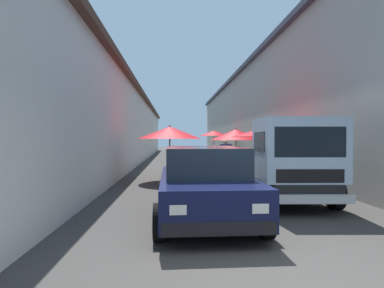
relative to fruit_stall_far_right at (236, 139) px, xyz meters
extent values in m
plane|color=#3D3A38|center=(3.40, 1.42, -1.61)|extent=(90.00, 90.00, 0.00)
cube|color=silver|center=(5.65, 8.37, 0.59)|extent=(49.50, 7.00, 4.39)
cube|color=#4C3328|center=(5.65, 8.37, 2.91)|extent=(49.80, 7.50, 0.24)
cube|color=#A39E93|center=(5.65, -5.53, 1.54)|extent=(49.50, 7.00, 6.30)
cube|color=#383D4C|center=(5.65, -5.53, 4.81)|extent=(49.80, 7.50, 0.24)
cylinder|color=#9E9EA3|center=(-0.03, 0.01, -0.58)|extent=(0.06, 0.06, 2.04)
cone|color=red|center=(-0.03, 0.01, 0.19)|extent=(2.27, 2.27, 0.49)
sphere|color=#9E9EA3|center=(-0.03, 0.01, 0.48)|extent=(0.07, 0.07, 0.07)
cube|color=brown|center=(0.16, -0.04, -1.21)|extent=(0.87, 0.57, 0.80)
sphere|color=orange|center=(0.16, -0.23, -0.77)|extent=(0.09, 0.09, 0.09)
sphere|color=orange|center=(-0.06, -0.04, -0.71)|extent=(0.09, 0.09, 0.09)
sphere|color=orange|center=(0.45, 0.02, -0.77)|extent=(0.09, 0.09, 0.09)
sphere|color=orange|center=(0.40, -0.08, -0.77)|extent=(0.09, 0.09, 0.09)
sphere|color=orange|center=(0.40, 0.03, -0.77)|extent=(0.09, 0.09, 0.09)
cylinder|color=#9E9EA3|center=(-2.48, -0.57, -0.59)|extent=(0.06, 0.06, 2.02)
cone|color=red|center=(-2.48, -0.57, 0.25)|extent=(2.45, 2.45, 0.32)
sphere|color=#9E9EA3|center=(-2.48, -0.57, 0.46)|extent=(0.07, 0.07, 0.07)
cube|color=#9E7547|center=(-2.26, -0.64, -1.22)|extent=(0.77, 0.75, 0.77)
sphere|color=orange|center=(-2.27, -0.41, -0.74)|extent=(0.09, 0.09, 0.09)
sphere|color=orange|center=(-2.25, -0.79, -0.79)|extent=(0.09, 0.09, 0.09)
sphere|color=orange|center=(-2.19, -0.58, -0.79)|extent=(0.09, 0.09, 0.09)
sphere|color=orange|center=(-2.02, -0.57, -0.79)|extent=(0.09, 0.09, 0.09)
cylinder|color=#9E9EA3|center=(9.45, -0.25, -0.50)|extent=(0.06, 0.06, 2.21)
cone|color=red|center=(9.45, -0.25, 0.41)|extent=(2.21, 2.21, 0.39)
sphere|color=#9E9EA3|center=(9.45, -0.25, 0.64)|extent=(0.07, 0.07, 0.07)
cube|color=#9E7547|center=(9.42, -0.05, -1.23)|extent=(0.84, 0.69, 0.75)
sphere|color=orange|center=(9.41, -0.10, -0.81)|extent=(0.09, 0.09, 0.09)
sphere|color=orange|center=(9.48, 0.18, -0.76)|extent=(0.09, 0.09, 0.09)
sphere|color=orange|center=(9.67, 0.07, -0.81)|extent=(0.09, 0.09, 0.09)
sphere|color=orange|center=(9.18, -0.16, -0.81)|extent=(0.09, 0.09, 0.09)
sphere|color=orange|center=(9.35, -0.01, -0.81)|extent=(0.09, 0.09, 0.09)
cylinder|color=#9E9EA3|center=(-1.80, 2.91, -0.56)|extent=(0.06, 0.06, 2.08)
cone|color=red|center=(-1.80, 2.91, 0.24)|extent=(2.41, 2.41, 0.47)
sphere|color=#9E9EA3|center=(-1.80, 2.91, 0.52)|extent=(0.07, 0.07, 0.07)
cube|color=#9E7547|center=(-1.58, 2.67, -1.21)|extent=(0.81, 0.58, 0.79)
sphere|color=orange|center=(-1.65, 2.73, -0.78)|extent=(0.09, 0.09, 0.09)
sphere|color=orange|center=(-1.69, 2.86, -0.78)|extent=(0.09, 0.09, 0.09)
sphere|color=orange|center=(-1.34, 2.72, -0.72)|extent=(0.09, 0.09, 0.09)
sphere|color=orange|center=(-1.63, 2.61, -0.78)|extent=(0.09, 0.09, 0.09)
cube|color=#0F1438|center=(-7.39, 2.15, -1.04)|extent=(3.92, 1.77, 0.64)
cube|color=#19232D|center=(-7.24, 2.15, -0.44)|extent=(2.36, 1.54, 0.56)
cube|color=black|center=(-9.30, 2.12, -1.26)|extent=(0.12, 1.65, 0.20)
cube|color=silver|center=(-9.31, 1.54, -0.98)|extent=(0.06, 0.24, 0.14)
cube|color=silver|center=(-9.32, 2.71, -0.98)|extent=(0.06, 0.24, 0.14)
cylinder|color=black|center=(-8.70, 1.27, -1.31)|extent=(0.60, 0.21, 0.60)
cylinder|color=black|center=(-8.72, 2.99, -1.31)|extent=(0.60, 0.21, 0.60)
cylinder|color=black|center=(-6.05, 1.31, -1.31)|extent=(0.60, 0.21, 0.60)
cylinder|color=black|center=(-6.07, 3.03, -1.31)|extent=(0.60, 0.21, 0.60)
cube|color=black|center=(-5.08, -0.14, -1.11)|extent=(4.87, 1.72, 0.36)
cube|color=#ADC6E0|center=(-6.71, -0.05, -0.23)|extent=(1.63, 1.83, 1.40)
cube|color=#19232D|center=(-7.45, -0.02, -0.05)|extent=(0.14, 1.47, 0.63)
cube|color=#19232D|center=(-6.71, -0.05, -0.05)|extent=(1.14, 1.83, 0.45)
cube|color=black|center=(-7.46, -0.01, -0.75)|extent=(0.13, 1.40, 0.28)
cube|color=silver|center=(-7.54, -0.01, -1.21)|extent=(0.21, 1.75, 0.18)
cube|color=gray|center=(-4.31, -1.01, -0.68)|extent=(3.16, 0.23, 0.50)
cube|color=gray|center=(-4.22, 0.64, -0.68)|extent=(3.16, 0.23, 0.50)
cube|color=gray|center=(-2.72, -0.27, -0.68)|extent=(0.15, 1.65, 0.50)
cylinder|color=black|center=(-6.76, -0.93, -1.25)|extent=(0.73, 0.26, 0.72)
cylinder|color=black|center=(-6.67, 0.82, -1.25)|extent=(0.73, 0.26, 0.72)
cylinder|color=black|center=(-3.69, -1.09, -1.25)|extent=(0.73, 0.26, 0.72)
cylinder|color=black|center=(-3.60, 0.66, -1.25)|extent=(0.73, 0.26, 0.72)
cylinder|color=#665B4C|center=(2.40, -0.04, -1.22)|extent=(0.14, 0.14, 0.77)
cylinder|color=#665B4C|center=(2.37, 0.12, -1.22)|extent=(0.14, 0.14, 0.77)
cube|color=#33518C|center=(2.38, 0.04, -0.54)|extent=(0.30, 0.48, 0.58)
sphere|color=tan|center=(2.38, 0.04, -0.14)|extent=(0.21, 0.21, 0.21)
cylinder|color=#33518C|center=(2.45, -0.23, -0.51)|extent=(0.08, 0.08, 0.52)
cylinder|color=#33518C|center=(2.32, 0.31, -0.51)|extent=(0.08, 0.08, 0.52)
cylinder|color=navy|center=(3.65, 0.00, -1.22)|extent=(0.14, 0.14, 0.77)
cylinder|color=navy|center=(3.50, -0.01, -1.22)|extent=(0.14, 0.14, 0.77)
cube|color=white|center=(3.58, 0.00, -0.55)|extent=(0.46, 0.22, 0.58)
sphere|color=tan|center=(3.58, 0.00, -0.15)|extent=(0.21, 0.21, 0.21)
cylinder|color=white|center=(3.85, 0.01, -0.52)|extent=(0.08, 0.08, 0.52)
cylinder|color=white|center=(3.30, -0.02, -0.52)|extent=(0.08, 0.08, 0.52)
cylinder|color=black|center=(0.49, 2.84, -1.39)|extent=(0.44, 0.11, 0.44)
cylinder|color=black|center=(-0.76, 2.88, -1.39)|extent=(0.44, 0.13, 0.44)
cube|color=black|center=(-0.18, 2.86, -1.34)|extent=(0.91, 0.31, 0.08)
ellipsoid|color=black|center=(-0.48, 2.87, -0.97)|extent=(0.57, 0.28, 0.20)
cube|color=black|center=(0.44, 2.84, -0.94)|extent=(0.15, 0.32, 0.56)
cylinder|color=silver|center=(0.37, 2.84, -0.84)|extent=(0.28, 0.07, 0.68)
cylinder|color=black|center=(0.29, 2.84, -0.49)|extent=(0.55, 0.06, 0.04)
cylinder|color=#194CB2|center=(4.85, 2.93, -1.19)|extent=(0.30, 0.30, 0.03)
cylinder|color=#194CB2|center=(4.97, 2.93, -1.40)|extent=(0.04, 0.04, 0.42)
cylinder|color=#194CB2|center=(4.85, 3.04, -1.40)|extent=(0.04, 0.04, 0.42)
cylinder|color=#194CB2|center=(4.74, 2.93, -1.40)|extent=(0.04, 0.04, 0.42)
cylinder|color=#194CB2|center=(4.85, 2.82, -1.40)|extent=(0.04, 0.04, 0.42)
camera|label=1|loc=(-13.68, 2.78, 0.02)|focal=29.27mm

